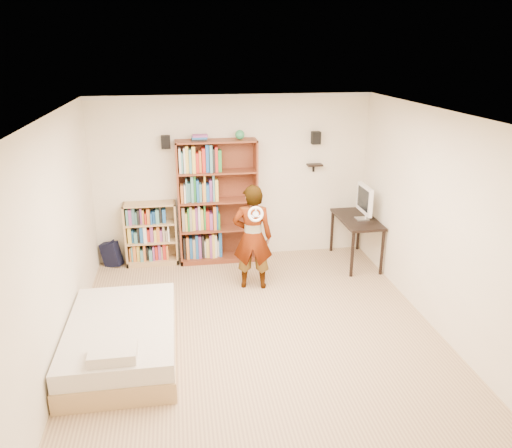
{
  "coord_description": "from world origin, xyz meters",
  "views": [
    {
      "loc": [
        -0.87,
        -5.41,
        3.39
      ],
      "look_at": [
        0.08,
        0.6,
        1.22
      ],
      "focal_mm": 35.0,
      "sensor_mm": 36.0,
      "label": 1
    }
  ],
  "objects_px": {
    "daybed": "(122,335)",
    "computer_desk": "(356,240)",
    "low_bookshelf": "(151,234)",
    "tall_bookshelf": "(218,202)",
    "person": "(253,237)"
  },
  "relations": [
    {
      "from": "tall_bookshelf",
      "to": "low_bookshelf",
      "type": "bearing_deg",
      "value": 178.42
    },
    {
      "from": "daybed",
      "to": "person",
      "type": "xyz_separation_m",
      "value": [
        1.75,
        1.53,
        0.51
      ]
    },
    {
      "from": "computer_desk",
      "to": "daybed",
      "type": "xyz_separation_m",
      "value": [
        -3.57,
        -2.15,
        -0.11
      ]
    },
    {
      "from": "tall_bookshelf",
      "to": "person",
      "type": "height_order",
      "value": "tall_bookshelf"
    },
    {
      "from": "computer_desk",
      "to": "person",
      "type": "distance_m",
      "value": 1.96
    },
    {
      "from": "person",
      "to": "daybed",
      "type": "bearing_deg",
      "value": 51.29
    },
    {
      "from": "daybed",
      "to": "computer_desk",
      "type": "bearing_deg",
      "value": 31.11
    },
    {
      "from": "person",
      "to": "computer_desk",
      "type": "bearing_deg",
      "value": -150.74
    },
    {
      "from": "tall_bookshelf",
      "to": "daybed",
      "type": "relative_size",
      "value": 1.08
    },
    {
      "from": "low_bookshelf",
      "to": "daybed",
      "type": "bearing_deg",
      "value": -95.41
    },
    {
      "from": "low_bookshelf",
      "to": "daybed",
      "type": "xyz_separation_m",
      "value": [
        -0.25,
        -2.62,
        -0.24
      ]
    },
    {
      "from": "daybed",
      "to": "person",
      "type": "height_order",
      "value": "person"
    },
    {
      "from": "computer_desk",
      "to": "person",
      "type": "xyz_separation_m",
      "value": [
        -1.81,
        -0.63,
        0.4
      ]
    },
    {
      "from": "low_bookshelf",
      "to": "computer_desk",
      "type": "bearing_deg",
      "value": -8.07
    },
    {
      "from": "tall_bookshelf",
      "to": "person",
      "type": "bearing_deg",
      "value": -69.05
    }
  ]
}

